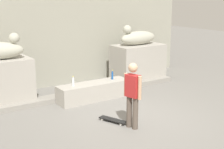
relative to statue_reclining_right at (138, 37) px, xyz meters
The scene contains 10 objects.
ground_plane 4.48m from the statue_reclining_right, 129.33° to the right, with size 40.00×40.00×0.00m, color slate.
facade_wall 3.26m from the statue_reclining_right, 152.64° to the left, with size 10.75×0.60×6.12m, color #9A9888.
pedestal_right 0.99m from the statue_reclining_right, ahead, with size 1.95×1.13×1.41m, color #A39E93.
statue_reclining_right is the anchor object (origin of this frame).
ledge_block 3.19m from the statue_reclining_right, 156.65° to the right, with size 2.41×0.65×0.55m, color #A39E93.
skater 4.81m from the statue_reclining_right, 129.58° to the right, with size 0.27×0.53×1.67m.
skateboard 4.73m from the statue_reclining_right, 136.29° to the right, with size 0.47×0.82×0.08m.
bottle_clear 3.67m from the statue_reclining_right, 161.68° to the right, with size 0.07×0.07×0.31m.
bottle_blue 2.42m from the statue_reclining_right, 149.93° to the right, with size 0.06×0.06×0.31m.
stair_step 3.14m from the statue_reclining_right, 167.51° to the right, with size 7.28×0.50×0.16m, color gray.
Camera 1 is at (-5.19, -6.67, 3.29)m, focal length 53.20 mm.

